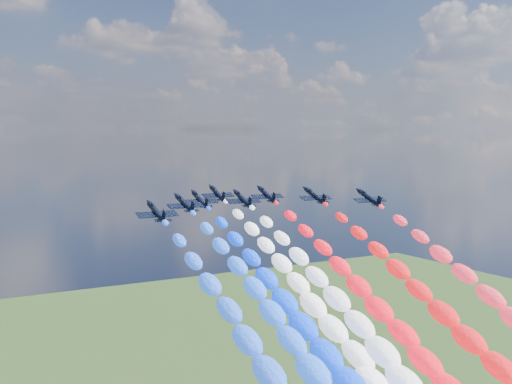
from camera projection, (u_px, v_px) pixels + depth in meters
jet_0 at (156, 212)px, 145.63m from camera, size 8.96×12.12×6.47m
jet_1 at (185, 203)px, 162.32m from camera, size 9.24×12.33×6.47m
trail_1 at (303, 368)px, 121.38m from camera, size 6.30×96.99×51.93m
jet_2 at (200, 199)px, 171.58m from camera, size 9.36×12.41×6.47m
trail_2 at (315, 351)px, 130.64m from camera, size 6.30×96.99×51.93m
jet_3 at (243, 199)px, 172.97m from camera, size 9.47×12.49×6.47m
trail_3 at (369, 349)px, 132.03m from camera, size 6.30×96.99×51.93m
jet_4 at (217, 193)px, 187.74m from camera, size 9.42×12.45×6.47m
trail_4 at (324, 327)px, 146.80m from camera, size 6.30×96.99×51.93m
jet_5 at (267, 195)px, 184.52m from camera, size 9.48×12.50×6.47m
trail_5 at (390, 331)px, 143.58m from camera, size 6.30×96.99×51.93m
jet_6 at (315, 196)px, 180.92m from camera, size 8.84×12.04×6.47m
trail_6 at (455, 336)px, 139.98m from camera, size 6.30×96.99×51.93m
jet_7 at (369, 198)px, 175.54m from camera, size 9.23×12.32×6.47m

